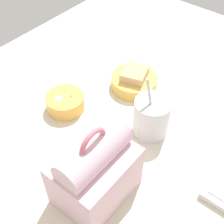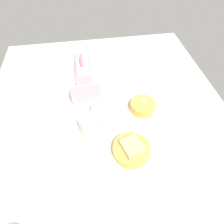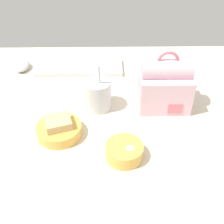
{
  "view_description": "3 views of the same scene",
  "coord_description": "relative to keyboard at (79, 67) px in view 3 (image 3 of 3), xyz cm",
  "views": [
    {
      "loc": [
        47.7,
        34.18,
        65.87
      ],
      "look_at": [
        3.97,
        -1.28,
        7.0
      ],
      "focal_mm": 50.0,
      "sensor_mm": 36.0,
      "label": 1
    },
    {
      "loc": [
        -39.78,
        5.54,
        64.41
      ],
      "look_at": [
        3.97,
        -1.28,
        7.0
      ],
      "focal_mm": 28.0,
      "sensor_mm": 36.0,
      "label": 2
    },
    {
      "loc": [
        2.92,
        -70.38,
        63.01
      ],
      "look_at": [
        3.97,
        -1.28,
        7.0
      ],
      "focal_mm": 45.0,
      "sensor_mm": 36.0,
      "label": 3
    }
  ],
  "objects": [
    {
      "name": "bento_bowl_snacks",
      "position": [
        16.58,
        -49.73,
        1.31
      ],
      "size": [
        10.76,
        10.76,
        5.21
      ],
      "color": "#EAB24C",
      "rests_on": "desk_surface"
    },
    {
      "name": "lunch_bag",
      "position": [
        31.32,
        -25.49,
        7.13
      ],
      "size": [
        17.19,
        13.25,
        21.02
      ],
      "color": "beige",
      "rests_on": "desk_surface"
    },
    {
      "name": "bento_bowl_sandwich",
      "position": [
        -3.15,
        -40.18,
        1.31
      ],
      "size": [
        13.91,
        13.91,
        6.24
      ],
      "color": "#EAB24C",
      "rests_on": "desk_surface"
    },
    {
      "name": "computer_mouse",
      "position": [
        -24.17,
        0.34,
        0.66
      ],
      "size": [
        6.19,
        9.28,
        3.35
      ],
      "color": "silver",
      "rests_on": "desk_surface"
    },
    {
      "name": "keyboard",
      "position": [
        0.0,
        0.0,
        0.0
      ],
      "size": [
        36.22,
        13.68,
        2.1
      ],
      "color": "silver",
      "rests_on": "desk_surface"
    },
    {
      "name": "desk_surface",
      "position": [
        9.36,
        -34.17,
        -2.02
      ],
      "size": [
        140.0,
        110.0,
        2.0
      ],
      "color": "beige",
      "rests_on": "ground"
    },
    {
      "name": "soup_cup",
      "position": [
        8.56,
        -26.35,
        4.48
      ],
      "size": [
        9.27,
        9.27,
        17.57
      ],
      "color": "silver",
      "rests_on": "desk_surface"
    }
  ]
}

